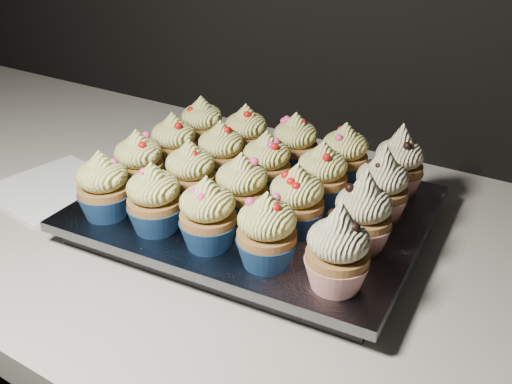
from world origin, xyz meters
TOP-DOWN VIEW (x-y plane):
  - worktop at (0.00, 1.70)m, footprint 2.44×0.64m
  - napkin at (-0.29, 1.63)m, footprint 0.18×0.18m
  - baking_tray at (0.01, 1.69)m, footprint 0.40×0.32m
  - foil_lining at (0.01, 1.69)m, footprint 0.43×0.35m
  - cupcake_0 at (-0.13, 1.57)m, footprint 0.06×0.06m
  - cupcake_1 at (-0.06, 1.58)m, footprint 0.06×0.06m
  - cupcake_2 at (0.02, 1.59)m, footprint 0.06×0.06m
  - cupcake_3 at (0.09, 1.59)m, footprint 0.06×0.06m
  - cupcake_4 at (0.16, 1.60)m, footprint 0.06×0.06m
  - cupcake_5 at (-0.14, 1.64)m, footprint 0.06×0.06m
  - cupcake_6 at (-0.06, 1.65)m, footprint 0.06×0.06m
  - cupcake_7 at (0.01, 1.66)m, footprint 0.06×0.06m
  - cupcake_8 at (0.08, 1.66)m, footprint 0.06×0.06m
  - cupcake_9 at (0.16, 1.67)m, footprint 0.06×0.06m
  - cupcake_10 at (-0.14, 1.72)m, footprint 0.06×0.06m
  - cupcake_11 at (-0.07, 1.73)m, footprint 0.06×0.06m
  - cupcake_12 at (0.00, 1.73)m, footprint 0.06×0.06m
  - cupcake_13 at (0.08, 1.74)m, footprint 0.06×0.06m
  - cupcake_14 at (0.15, 1.74)m, footprint 0.06×0.06m
  - cupcake_15 at (-0.15, 1.79)m, footprint 0.06×0.06m
  - cupcake_16 at (-0.07, 1.80)m, footprint 0.06×0.06m
  - cupcake_17 at (0.00, 1.81)m, footprint 0.06×0.06m
  - cupcake_18 at (0.07, 1.81)m, footprint 0.06×0.06m
  - cupcake_19 at (0.14, 1.82)m, footprint 0.06×0.06m

SIDE VIEW (x-z plane):
  - worktop at x=0.00m, z-range 0.86..0.90m
  - napkin at x=-0.29m, z-range 0.90..0.90m
  - baking_tray at x=0.01m, z-range 0.90..0.92m
  - foil_lining at x=0.01m, z-range 0.92..0.93m
  - cupcake_0 at x=-0.13m, z-range 0.93..1.01m
  - cupcake_1 at x=-0.06m, z-range 0.93..1.01m
  - cupcake_2 at x=0.02m, z-range 0.93..1.01m
  - cupcake_3 at x=0.09m, z-range 0.93..1.01m
  - cupcake_5 at x=-0.14m, z-range 0.93..1.01m
  - cupcake_6 at x=-0.06m, z-range 0.93..1.01m
  - cupcake_7 at x=0.01m, z-range 0.93..1.01m
  - cupcake_8 at x=0.08m, z-range 0.93..1.01m
  - cupcake_10 at x=-0.14m, z-range 0.93..1.01m
  - cupcake_11 at x=-0.07m, z-range 0.93..1.01m
  - cupcake_12 at x=0.00m, z-range 0.93..1.01m
  - cupcake_13 at x=0.08m, z-range 0.93..1.01m
  - cupcake_15 at x=-0.15m, z-range 0.93..1.01m
  - cupcake_16 at x=-0.07m, z-range 0.93..1.01m
  - cupcake_17 at x=0.00m, z-range 0.93..1.01m
  - cupcake_18 at x=0.07m, z-range 0.93..1.01m
  - cupcake_4 at x=0.16m, z-range 0.93..1.02m
  - cupcake_9 at x=0.16m, z-range 0.93..1.02m
  - cupcake_14 at x=0.15m, z-range 0.93..1.02m
  - cupcake_19 at x=0.14m, z-range 0.93..1.02m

